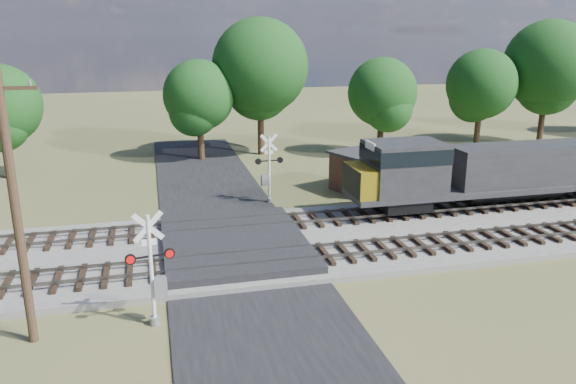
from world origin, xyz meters
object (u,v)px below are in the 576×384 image
object	(u,v)px
crossing_signal_far	(268,175)
utility_pole	(15,206)
crossing_signal_near	(154,279)
equipment_shed	(366,171)

from	to	relation	value
crossing_signal_far	utility_pole	bearing A→B (deg)	47.64
crossing_signal_near	utility_pole	size ratio (longest dim) A/B	0.47
crossing_signal_near	utility_pole	world-z (taller)	utility_pole
crossing_signal_far	crossing_signal_near	bearing A→B (deg)	59.50
crossing_signal_far	utility_pole	world-z (taller)	utility_pole
crossing_signal_near	equipment_shed	distance (m)	20.92
crossing_signal_near	utility_pole	xyz separation A→B (m)	(-4.30, -0.16, 3.19)
crossing_signal_far	utility_pole	size ratio (longest dim) A/B	0.47
crossing_signal_far	equipment_shed	bearing A→B (deg)	-173.49
utility_pole	equipment_shed	bearing A→B (deg)	44.90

